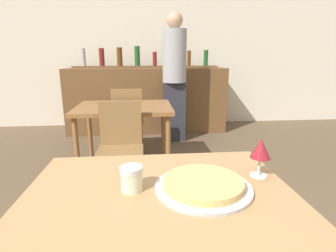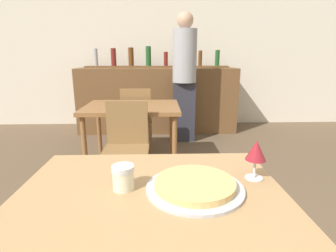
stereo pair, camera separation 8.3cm
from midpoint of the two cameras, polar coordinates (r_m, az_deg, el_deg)
The scene contains 11 objects.
wall_back at distance 4.90m, azimuth -1.87°, elevation 16.76°, with size 8.00×0.05×2.80m.
dining_table_near at distance 1.02m, azimuth -1.25°, elevation -18.94°, with size 0.97×0.76×0.76m.
dining_table_far at distance 2.88m, azimuth -7.00°, elevation 2.80°, with size 1.02×0.77×0.72m.
bar_counter at distance 4.45m, azimuth -1.77°, elevation 5.70°, with size 2.60×0.56×1.06m.
bar_back_shelf at distance 4.53m, azimuth -2.27°, elevation 13.62°, with size 2.39×0.24×0.35m.
chair_far_side_front at distance 2.39m, azimuth -8.04°, elevation -3.45°, with size 0.40×0.40×0.85m.
chair_far_side_back at distance 3.46m, azimuth -6.13°, elevation 2.36°, with size 0.40×0.40×0.85m.
pizza_tray at distance 0.99m, azimuth 8.32°, elevation -12.76°, with size 0.36×0.36×0.04m.
cheese_shaker at distance 0.98m, azimuth -7.28°, elevation -11.03°, with size 0.08×0.08×0.09m.
person_standing at distance 3.84m, azimuth 4.22°, elevation 11.34°, with size 0.34×0.34×1.83m.
wine_glass at distance 1.09m, azimuth 20.71°, elevation -5.23°, with size 0.08×0.08×0.16m.
Camera 2 is at (0.03, -0.85, 1.23)m, focal length 28.00 mm.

